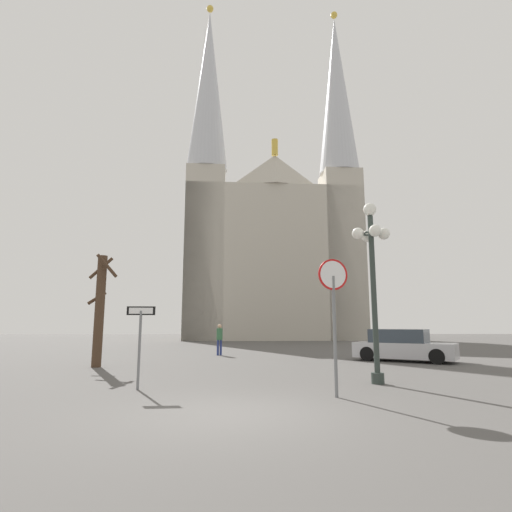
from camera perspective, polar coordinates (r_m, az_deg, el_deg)
The scene contains 8 objects.
ground_plane at distance 8.16m, azimuth -3.33°, elevation -21.20°, with size 120.00×120.00×0.00m, color #514F4C.
cathedral at distance 46.86m, azimuth 2.17°, elevation 2.41°, with size 19.41×13.17×38.52m.
stop_sign at distance 9.93m, azimuth 10.80°, elevation -6.02°, with size 0.74×0.22×3.21m.
one_way_arrow_sign at distance 11.26m, azimuth -15.90°, elevation -10.57°, with size 0.74×0.08×2.12m.
street_lamp at distance 12.50m, azimuth 15.93°, elevation -0.87°, with size 1.14×1.14×5.26m.
bare_tree at distance 17.50m, azimuth -20.99°, elevation -6.71°, with size 1.28×1.29×4.42m.
parked_car_near_silver at distance 20.04m, azimuth 19.82°, elevation -11.76°, with size 4.53×3.81×1.42m.
pedestrian_walking at distance 22.45m, azimuth -5.12°, elevation -11.14°, with size 0.32×0.32×1.64m.
Camera 1 is at (0.24, -7.99, 1.66)m, focal length 28.64 mm.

